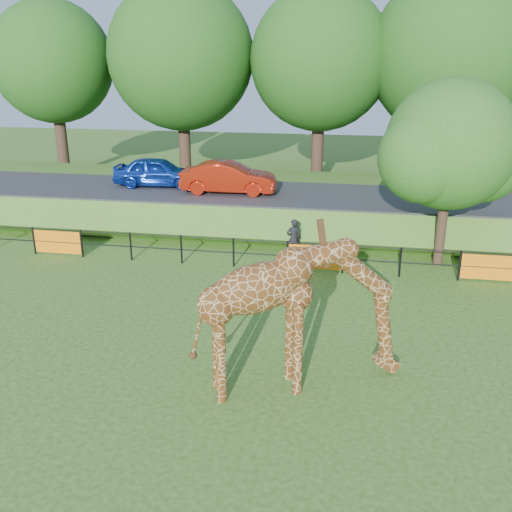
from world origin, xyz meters
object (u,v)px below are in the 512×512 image
object	(u,v)px
car_blue	(157,172)
visitor	(293,239)
tree_east	(453,150)
car_red	(228,178)
giraffe	(301,316)

from	to	relation	value
car_blue	visitor	bearing A→B (deg)	-129.72
car_blue	tree_east	xyz separation A→B (m)	(12.69, -4.80, 2.16)
visitor	tree_east	world-z (taller)	tree_east
car_blue	car_red	distance (m)	3.75
car_red	giraffe	bearing A→B (deg)	-162.62
car_blue	giraffe	bearing A→B (deg)	-153.49
car_blue	tree_east	bearing A→B (deg)	-114.95
visitor	car_red	bearing A→B (deg)	-73.19
giraffe	car_blue	xyz separation A→B (m)	(-8.31, 13.98, 0.31)
car_blue	tree_east	size ratio (longest dim) A/B	0.61
car_red	visitor	world-z (taller)	car_red
car_blue	visitor	distance (m)	8.90
visitor	car_blue	bearing A→B (deg)	-57.73
car_blue	car_red	bearing A→B (deg)	-106.52
tree_east	car_blue	bearing A→B (deg)	159.26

